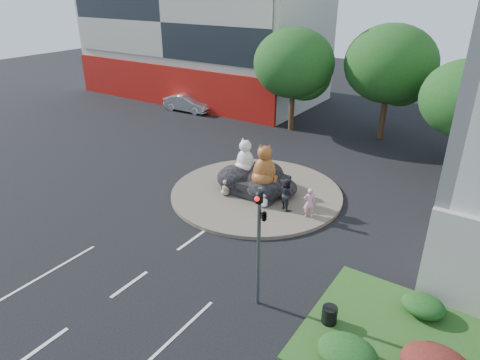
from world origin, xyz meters
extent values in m
plane|color=black|center=(0.00, 0.00, 0.00)|extent=(120.00, 120.00, 0.00)
cylinder|color=brown|center=(0.00, 10.00, 0.10)|extent=(10.00, 10.00, 0.20)
cube|color=#B9B4A7|center=(-18.00, 28.00, 6.00)|extent=(25.00, 12.00, 12.00)
cube|color=#9B140E|center=(-18.00, 21.95, 2.00)|extent=(25.00, 0.30, 4.00)
cube|color=#B2AD9E|center=(-18.00, 21.90, 8.00)|extent=(24.00, 0.15, 6.50)
cylinder|color=#382314|center=(-4.00, 22.00, 1.87)|extent=(0.44, 0.44, 3.74)
ellipsoid|color=#123B14|center=(-4.00, 22.00, 5.53)|extent=(6.46, 6.46, 5.49)
sphere|color=#123B14|center=(-3.20, 22.50, 4.68)|extent=(4.25, 4.25, 4.25)
sphere|color=#123B14|center=(-4.70, 21.70, 4.93)|extent=(3.74, 3.74, 3.74)
cylinder|color=#382314|center=(3.00, 24.00, 1.98)|extent=(0.44, 0.44, 3.96)
ellipsoid|color=#123B14|center=(3.00, 24.00, 5.85)|extent=(6.84, 6.84, 5.81)
sphere|color=#123B14|center=(3.80, 24.50, 4.95)|extent=(4.50, 4.50, 4.50)
sphere|color=#123B14|center=(2.30, 23.70, 5.22)|extent=(3.96, 3.96, 3.96)
cylinder|color=#382314|center=(9.00, 20.00, 1.65)|extent=(0.44, 0.44, 3.30)
ellipsoid|color=#123B14|center=(9.00, 20.00, 4.88)|extent=(5.70, 5.70, 4.84)
sphere|color=#123B14|center=(8.30, 19.70, 4.35)|extent=(3.30, 3.30, 3.30)
ellipsoid|color=#123B14|center=(9.00, 1.00, 0.57)|extent=(2.00, 1.60, 0.90)
ellipsoid|color=#123B14|center=(10.50, 4.80, 0.48)|extent=(1.60, 1.28, 0.72)
cylinder|color=#595B60|center=(5.00, 2.00, 2.50)|extent=(0.14, 0.14, 5.00)
imported|color=black|center=(5.00, 2.00, 4.20)|extent=(0.21, 0.26, 1.30)
imported|color=black|center=(5.20, 2.00, 4.00)|extent=(0.26, 1.24, 0.50)
sphere|color=red|center=(5.00, 1.82, 4.65)|extent=(0.18, 0.18, 0.18)
imported|color=pink|center=(3.86, 8.94, 1.02)|extent=(0.72, 0.64, 1.64)
imported|color=black|center=(2.50, 9.08, 1.10)|extent=(1.10, 1.04, 1.79)
imported|color=#AEB1B6|center=(-14.93, 21.54, 0.79)|extent=(4.89, 1.90, 1.59)
cylinder|color=black|center=(7.78, 2.45, 0.45)|extent=(0.62, 0.62, 0.67)
camera|label=1|loc=(11.73, -9.30, 11.39)|focal=32.00mm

